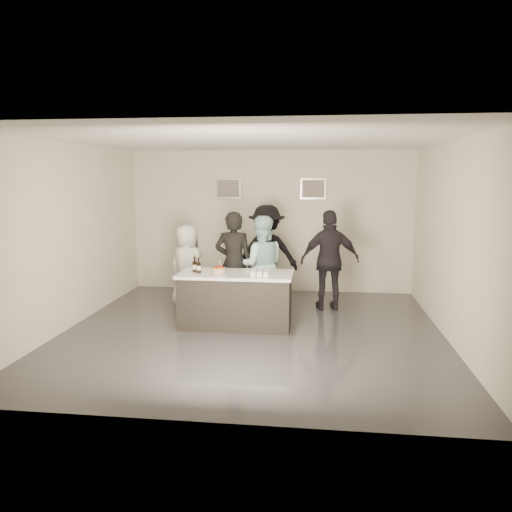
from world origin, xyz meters
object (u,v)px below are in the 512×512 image
Objects in this scene: person_guest_left at (187,266)px; person_guest_right at (330,260)px; cake at (219,271)px; person_guest_back at (267,254)px; person_main_black at (234,263)px; person_main_blue at (261,265)px; beer_bottle_b at (199,265)px; bar_counter at (236,300)px; beer_bottle_a at (194,264)px.

person_guest_right reaches higher than person_guest_left.
person_guest_back is at bearing 71.71° from cake.
person_main_black reaches higher than person_guest_left.
person_main_blue is at bearing 79.67° from person_guest_back.
person_main_blue is at bearing -167.98° from person_guest_left.
person_guest_left is (-0.85, 1.19, -0.15)m from cake.
person_guest_back reaches higher than person_main_black.
beer_bottle_b is 0.14× the size of person_guest_right.
person_main_black is at bearing 101.98° from bar_counter.
bar_counter is 0.90m from beer_bottle_a.
person_guest_right reaches higher than bar_counter.
beer_bottle_a is at bearing 173.47° from cake.
bar_counter is 0.83m from beer_bottle_b.
person_main_black reaches higher than beer_bottle_b.
person_guest_back reaches higher than beer_bottle_b.
person_main_blue is (0.32, 0.85, 0.44)m from bar_counter.
cake is at bearing 148.93° from person_guest_left.
beer_bottle_b is 0.14× the size of person_main_black.
person_main_blue is 0.93× the size of person_guest_back.
person_guest_back reaches higher than cake.
person_guest_right is 1.32m from person_guest_back.
bar_counter is 7.15× the size of beer_bottle_b.
person_guest_left reaches higher than beer_bottle_a.
person_guest_left reaches higher than cake.
beer_bottle_b is at bearing 22.51° from person_guest_right.
beer_bottle_a is at bearing 19.84° from person_guest_right.
person_guest_left is 0.82× the size of person_guest_back.
person_main_black is at bearing 8.39° from person_guest_right.
person_main_black is 0.97× the size of person_guest_back.
person_main_black is 1.79m from person_guest_right.
person_main_black reaches higher than bar_counter.
person_guest_right reaches higher than person_main_blue.
beer_bottle_b is at bearing -172.35° from bar_counter.
person_guest_right is at bearing 35.80° from cake.
person_guest_right is at bearing 148.17° from person_guest_back.
person_guest_back reaches higher than bar_counter.
bar_counter is at bearing 29.62° from person_guest_right.
beer_bottle_a is 0.17× the size of person_guest_left.
beer_bottle_b is 1.35m from person_guest_left.
person_guest_right is at bearing -153.83° from person_guest_left.
beer_bottle_b is 2.06m from person_guest_back.
beer_bottle_a is (-0.69, 0.00, 0.58)m from bar_counter.
person_guest_back is at bearing 60.04° from beer_bottle_a.
cake is 1.47m from person_guest_left.
bar_counter is 1.00× the size of person_main_black.
person_guest_right is (2.15, 1.35, -0.10)m from beer_bottle_b.
beer_bottle_b is (-0.59, -0.08, 0.58)m from bar_counter.
person_main_blue is 0.91m from person_guest_back.
person_guest_left is (-0.43, 1.14, -0.25)m from beer_bottle_a.
person_guest_left is at bearing 125.54° from cake.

